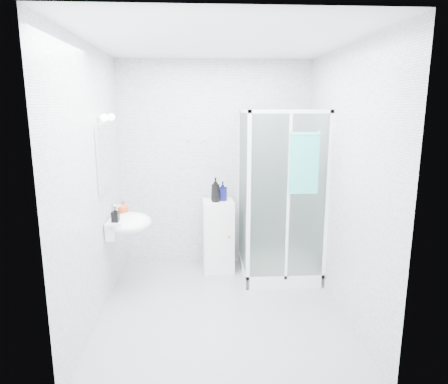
{
  "coord_description": "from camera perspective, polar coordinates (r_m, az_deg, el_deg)",
  "views": [
    {
      "loc": [
        -0.2,
        -3.74,
        2.02
      ],
      "look_at": [
        0.05,
        0.35,
        1.15
      ],
      "focal_mm": 32.0,
      "sensor_mm": 36.0,
      "label": 1
    }
  ],
  "objects": [
    {
      "name": "room",
      "position": [
        3.82,
        -0.43,
        1.1
      ],
      "size": [
        2.4,
        2.6,
        2.6
      ],
      "color": "silver",
      "rests_on": "ground"
    },
    {
      "name": "shower_enclosure",
      "position": [
        4.85,
        7.07,
        -7.01
      ],
      "size": [
        0.9,
        0.95,
        2.0
      ],
      "color": "white",
      "rests_on": "ground"
    },
    {
      "name": "wall_basin",
      "position": [
        4.44,
        -13.59,
        -4.37
      ],
      "size": [
        0.46,
        0.56,
        0.35
      ],
      "color": "white",
      "rests_on": "ground"
    },
    {
      "name": "mirror",
      "position": [
        4.34,
        -16.65,
        4.6
      ],
      "size": [
        0.02,
        0.6,
        0.7
      ],
      "primitive_type": "cube",
      "color": "white",
      "rests_on": "room"
    },
    {
      "name": "vanity_lights",
      "position": [
        4.3,
        -16.33,
        10.17
      ],
      "size": [
        0.1,
        0.4,
        0.08
      ],
      "color": "silver",
      "rests_on": "room"
    },
    {
      "name": "wall_hooks",
      "position": [
        5.01,
        -4.08,
        7.39
      ],
      "size": [
        0.23,
        0.06,
        0.03
      ],
      "color": "silver",
      "rests_on": "room"
    },
    {
      "name": "storage_cabinet",
      "position": [
        5.02,
        -0.82,
        -6.27
      ],
      "size": [
        0.38,
        0.4,
        0.9
      ],
      "rotation": [
        0.0,
        0.0,
        0.04
      ],
      "color": "white",
      "rests_on": "ground"
    },
    {
      "name": "hand_towel",
      "position": [
        4.29,
        11.4,
        4.23
      ],
      "size": [
        0.3,
        0.04,
        0.65
      ],
      "color": "#34C5B4",
      "rests_on": "shower_enclosure"
    },
    {
      "name": "shampoo_bottle_a",
      "position": [
        4.82,
        -1.22,
        0.34
      ],
      "size": [
        0.13,
        0.13,
        0.3
      ],
      "primitive_type": "imported",
      "rotation": [
        0.0,
        0.0,
        -0.11
      ],
      "color": "black",
      "rests_on": "storage_cabinet"
    },
    {
      "name": "shampoo_bottle_b",
      "position": [
        4.91,
        -0.19,
        0.16
      ],
      "size": [
        0.12,
        0.12,
        0.23
      ],
      "primitive_type": "imported",
      "rotation": [
        0.0,
        0.0,
        -0.15
      ],
      "color": "#0C0E4D",
      "rests_on": "storage_cabinet"
    },
    {
      "name": "soap_dispenser_orange",
      "position": [
        4.55,
        -14.2,
        -2.12
      ],
      "size": [
        0.14,
        0.14,
        0.15
      ],
      "primitive_type": "imported",
      "rotation": [
        0.0,
        0.0,
        0.16
      ],
      "color": "#B93E15",
      "rests_on": "wall_basin"
    },
    {
      "name": "soap_dispenser_black",
      "position": [
        4.26,
        -15.27,
        -3.12
      ],
      "size": [
        0.08,
        0.08,
        0.16
      ],
      "primitive_type": "imported",
      "rotation": [
        0.0,
        0.0,
        -0.14
      ],
      "color": "black",
      "rests_on": "wall_basin"
    }
  ]
}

